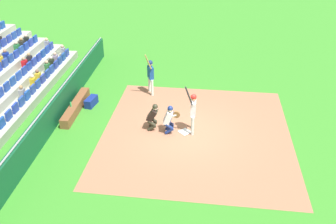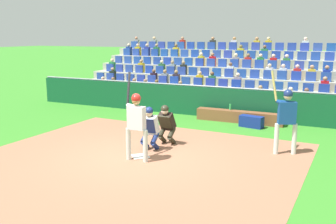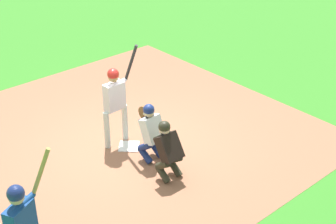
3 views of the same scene
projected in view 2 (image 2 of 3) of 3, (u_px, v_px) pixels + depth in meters
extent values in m
plane|color=#358326|center=(140.00, 157.00, 10.41)|extent=(160.00, 160.00, 0.00)
cube|color=#9D654A|center=(131.00, 162.00, 9.96)|extent=(8.75, 8.28, 0.01)
cube|color=white|center=(140.00, 156.00, 10.40)|extent=(0.62, 0.62, 0.02)
cylinder|color=silver|center=(145.00, 146.00, 9.90)|extent=(0.13, 0.13, 0.86)
cylinder|color=silver|center=(129.00, 144.00, 10.10)|extent=(0.13, 0.13, 0.86)
cube|color=silver|center=(136.00, 118.00, 9.85)|extent=(0.46, 0.23, 0.61)
sphere|color=#AC814E|center=(136.00, 101.00, 9.76)|extent=(0.22, 0.22, 0.22)
sphere|color=red|center=(136.00, 98.00, 9.75)|extent=(0.25, 0.25, 0.25)
cylinder|color=silver|center=(135.00, 107.00, 9.84)|extent=(0.49, 0.13, 0.14)
cylinder|color=silver|center=(129.00, 106.00, 9.91)|extent=(0.18, 0.15, 0.13)
cylinder|color=black|center=(129.00, 88.00, 10.02)|extent=(0.17, 0.36, 0.85)
sphere|color=black|center=(127.00, 105.00, 9.95)|extent=(0.06, 0.06, 0.06)
cylinder|color=navy|center=(155.00, 146.00, 10.93)|extent=(0.16, 0.39, 0.34)
cylinder|color=navy|center=(155.00, 138.00, 10.89)|extent=(0.16, 0.39, 0.33)
cylinder|color=navy|center=(145.00, 144.00, 11.05)|extent=(0.16, 0.39, 0.34)
cylinder|color=navy|center=(145.00, 137.00, 11.01)|extent=(0.16, 0.39, 0.33)
cube|color=silver|center=(150.00, 125.00, 10.93)|extent=(0.44, 0.43, 0.60)
cube|color=navy|center=(149.00, 126.00, 10.82)|extent=(0.39, 0.22, 0.45)
sphere|color=#D1B089|center=(149.00, 113.00, 10.77)|extent=(0.22, 0.22, 0.22)
cube|color=black|center=(149.00, 113.00, 10.77)|extent=(0.20, 0.11, 0.20)
sphere|color=navy|center=(149.00, 111.00, 10.76)|extent=(0.24, 0.24, 0.24)
cylinder|color=brown|center=(141.00, 120.00, 10.61)|extent=(0.08, 0.30, 0.30)
cylinder|color=silver|center=(143.00, 121.00, 10.79)|extent=(0.17, 0.40, 0.22)
cylinder|color=#2D2B1E|center=(172.00, 140.00, 11.52)|extent=(0.15, 0.39, 0.34)
cylinder|color=#2D2B1E|center=(172.00, 133.00, 11.47)|extent=(0.15, 0.39, 0.33)
cylinder|color=#2D2B1E|center=(162.00, 139.00, 11.66)|extent=(0.15, 0.39, 0.34)
cylinder|color=#2D2B1E|center=(162.00, 132.00, 11.61)|extent=(0.15, 0.39, 0.33)
cube|color=black|center=(167.00, 121.00, 11.48)|extent=(0.43, 0.50, 0.59)
cube|color=#2D2B1E|center=(165.00, 122.00, 11.38)|extent=(0.39, 0.29, 0.42)
sphere|color=beige|center=(165.00, 111.00, 11.29)|extent=(0.22, 0.22, 0.22)
cube|color=black|center=(165.00, 111.00, 11.29)|extent=(0.20, 0.14, 0.19)
sphere|color=#2D2B1E|center=(165.00, 109.00, 11.28)|extent=(0.24, 0.24, 0.24)
cube|color=#114C2D|center=(210.00, 102.00, 15.44)|extent=(17.04, 0.24, 1.19)
cylinder|color=gray|center=(210.00, 87.00, 15.31)|extent=(17.04, 0.07, 0.07)
cube|color=brown|center=(239.00, 117.00, 14.46)|extent=(3.30, 0.40, 0.44)
cylinder|color=green|center=(230.00, 107.00, 14.62)|extent=(0.07, 0.07, 0.23)
cube|color=navy|center=(251.00, 122.00, 13.70)|extent=(0.89, 0.51, 0.42)
cylinder|color=silver|center=(294.00, 139.00, 10.57)|extent=(0.17, 0.17, 0.87)
cylinder|color=silver|center=(276.00, 139.00, 10.58)|extent=(0.17, 0.17, 0.87)
cube|color=navy|center=(287.00, 113.00, 10.42)|extent=(0.52, 0.39, 0.62)
sphere|color=tan|center=(288.00, 96.00, 10.33)|extent=(0.23, 0.23, 0.23)
sphere|color=navy|center=(288.00, 94.00, 10.32)|extent=(0.25, 0.25, 0.25)
cylinder|color=navy|center=(285.00, 102.00, 10.39)|extent=(0.50, 0.24, 0.14)
cylinder|color=navy|center=(279.00, 102.00, 10.40)|extent=(0.15, 0.09, 0.13)
cylinder|color=tan|center=(274.00, 86.00, 10.49)|extent=(0.29, 0.33, 0.83)
sphere|color=black|center=(276.00, 101.00, 10.42)|extent=(0.06, 0.06, 0.06)
cube|color=#A3A491|center=(224.00, 104.00, 17.29)|extent=(16.45, 0.94, 0.41)
cube|color=#233E97|center=(322.00, 102.00, 15.36)|extent=(0.44, 0.10, 0.42)
cube|color=#293996|center=(305.00, 101.00, 15.62)|extent=(0.44, 0.10, 0.42)
cube|color=gold|center=(306.00, 99.00, 15.83)|extent=(0.32, 0.22, 0.52)
sphere|color=brown|center=(307.00, 90.00, 15.76)|extent=(0.19, 0.19, 0.19)
cube|color=#23449E|center=(289.00, 100.00, 15.89)|extent=(0.44, 0.10, 0.42)
cube|color=gold|center=(290.00, 98.00, 16.09)|extent=(0.32, 0.22, 0.52)
sphere|color=beige|center=(291.00, 89.00, 16.02)|extent=(0.19, 0.19, 0.19)
cube|color=#263F95|center=(274.00, 99.00, 16.15)|extent=(0.44, 0.10, 0.42)
cube|color=#1C45A1|center=(259.00, 97.00, 16.42)|extent=(0.44, 0.10, 0.42)
cube|color=gray|center=(260.00, 96.00, 16.62)|extent=(0.32, 0.22, 0.52)
sphere|color=#A87C50|center=(260.00, 87.00, 16.55)|extent=(0.19, 0.19, 0.19)
cube|color=#244499|center=(244.00, 96.00, 16.68)|extent=(0.44, 0.10, 0.42)
cube|color=#22379B|center=(230.00, 96.00, 16.95)|extent=(0.44, 0.10, 0.42)
cube|color=#203A96|center=(217.00, 95.00, 17.21)|extent=(0.44, 0.10, 0.42)
cube|color=#1C45A3|center=(203.00, 94.00, 17.48)|extent=(0.44, 0.10, 0.42)
cube|color=#273F94|center=(191.00, 93.00, 17.74)|extent=(0.44, 0.10, 0.42)
cube|color=#213AA2|center=(178.00, 92.00, 18.01)|extent=(0.44, 0.10, 0.42)
cube|color=gray|center=(180.00, 90.00, 18.21)|extent=(0.32, 0.22, 0.52)
sphere|color=#A37C53|center=(180.00, 83.00, 18.14)|extent=(0.19, 0.19, 0.19)
cube|color=#2944A3|center=(166.00, 91.00, 18.27)|extent=(0.44, 0.10, 0.42)
cube|color=#2843A0|center=(154.00, 90.00, 18.54)|extent=(0.44, 0.10, 0.42)
cube|color=gray|center=(157.00, 89.00, 18.74)|extent=(0.32, 0.22, 0.52)
sphere|color=brown|center=(157.00, 81.00, 18.67)|extent=(0.19, 0.19, 0.19)
cube|color=#1D3B95|center=(143.00, 90.00, 18.80)|extent=(0.44, 0.10, 0.42)
cube|color=gray|center=(145.00, 88.00, 19.01)|extent=(0.32, 0.22, 0.52)
sphere|color=#9F705C|center=(145.00, 81.00, 18.94)|extent=(0.19, 0.19, 0.19)
cube|color=#23399A|center=(132.00, 89.00, 19.07)|extent=(0.44, 0.10, 0.42)
cube|color=silver|center=(134.00, 87.00, 19.27)|extent=(0.32, 0.22, 0.52)
sphere|color=#A9764D|center=(134.00, 80.00, 19.20)|extent=(0.19, 0.19, 0.19)
cube|color=#2341A2|center=(121.00, 88.00, 19.33)|extent=(0.44, 0.10, 0.42)
cube|color=#283795|center=(111.00, 87.00, 19.60)|extent=(0.44, 0.10, 0.42)
cube|color=silver|center=(113.00, 86.00, 19.80)|extent=(0.32, 0.22, 0.52)
sphere|color=brown|center=(113.00, 79.00, 19.73)|extent=(0.19, 0.19, 0.19)
cube|color=#2045A3|center=(100.00, 87.00, 19.86)|extent=(0.44, 0.10, 0.42)
cube|color=red|center=(103.00, 85.00, 20.07)|extent=(0.32, 0.22, 0.52)
sphere|color=#CDB28E|center=(103.00, 78.00, 20.00)|extent=(0.19, 0.19, 0.19)
cube|color=#213E9D|center=(91.00, 86.00, 20.13)|extent=(0.44, 0.10, 0.42)
cube|color=#A3A491|center=(230.00, 96.00, 18.08)|extent=(16.45, 0.94, 0.82)
cube|color=#1E3799|center=(324.00, 89.00, 16.11)|extent=(0.44, 0.10, 0.42)
cube|color=red|center=(324.00, 87.00, 16.32)|extent=(0.32, 0.22, 0.52)
sphere|color=#A37E5E|center=(325.00, 79.00, 16.24)|extent=(0.19, 0.19, 0.19)
cube|color=#1F3B97|center=(308.00, 88.00, 16.38)|extent=(0.44, 0.10, 0.42)
cube|color=#2144A3|center=(293.00, 87.00, 16.64)|extent=(0.44, 0.10, 0.42)
cube|color=#1F4596|center=(278.00, 86.00, 16.91)|extent=(0.44, 0.10, 0.42)
cube|color=#1E3D96|center=(264.00, 86.00, 17.17)|extent=(0.44, 0.10, 0.42)
cube|color=#213C97|center=(250.00, 85.00, 17.44)|extent=(0.44, 0.10, 0.42)
cube|color=#1B369D|center=(236.00, 84.00, 17.70)|extent=(0.44, 0.10, 0.42)
cube|color=gray|center=(238.00, 82.00, 17.91)|extent=(0.32, 0.22, 0.52)
sphere|color=beige|center=(238.00, 75.00, 17.83)|extent=(0.19, 0.19, 0.19)
cube|color=#25369F|center=(223.00, 83.00, 17.97)|extent=(0.44, 0.10, 0.42)
cube|color=#2537A3|center=(210.00, 83.00, 18.23)|extent=(0.44, 0.10, 0.42)
cube|color=#276E41|center=(212.00, 81.00, 18.44)|extent=(0.32, 0.22, 0.52)
sphere|color=brown|center=(212.00, 74.00, 18.36)|extent=(0.19, 0.19, 0.19)
cube|color=#213B9C|center=(198.00, 82.00, 18.50)|extent=(0.44, 0.10, 0.42)
cube|color=gold|center=(200.00, 80.00, 18.70)|extent=(0.32, 0.22, 0.52)
sphere|color=tan|center=(200.00, 73.00, 18.63)|extent=(0.19, 0.19, 0.19)
cube|color=#224495|center=(186.00, 81.00, 18.76)|extent=(0.44, 0.10, 0.42)
cube|color=#1C3DA3|center=(174.00, 81.00, 19.03)|extent=(0.44, 0.10, 0.42)
cube|color=#2F262F|center=(176.00, 79.00, 19.23)|extent=(0.32, 0.22, 0.52)
sphere|color=#A4814F|center=(176.00, 72.00, 19.16)|extent=(0.19, 0.19, 0.19)
cube|color=#253AA3|center=(163.00, 80.00, 19.29)|extent=(0.44, 0.10, 0.42)
cube|color=gray|center=(165.00, 78.00, 19.50)|extent=(0.32, 0.22, 0.52)
sphere|color=#A57A4D|center=(165.00, 71.00, 19.42)|extent=(0.19, 0.19, 0.19)
cube|color=#263DA2|center=(152.00, 79.00, 19.56)|extent=(0.44, 0.10, 0.42)
cube|color=#2C1D2B|center=(154.00, 78.00, 19.76)|extent=(0.32, 0.22, 0.52)
sphere|color=brown|center=(154.00, 71.00, 19.69)|extent=(0.19, 0.19, 0.19)
cube|color=#2639A1|center=(141.00, 79.00, 19.82)|extent=(0.44, 0.10, 0.42)
cube|color=#213B97|center=(130.00, 78.00, 20.09)|extent=(0.44, 0.10, 0.42)
cube|color=#223A98|center=(120.00, 78.00, 20.35)|extent=(0.44, 0.10, 0.42)
cube|color=#26419C|center=(110.00, 77.00, 20.62)|extent=(0.44, 0.10, 0.42)
cube|color=#1E2A22|center=(113.00, 76.00, 20.82)|extent=(0.32, 0.22, 0.52)
sphere|color=#9F7C5C|center=(113.00, 69.00, 20.75)|extent=(0.19, 0.19, 0.19)
cube|color=#234198|center=(101.00, 76.00, 20.88)|extent=(0.44, 0.10, 0.42)
cube|color=#A3A491|center=(235.00, 89.00, 18.88)|extent=(16.45, 0.94, 1.23)
cube|color=#204197|center=(326.00, 77.00, 16.86)|extent=(0.44, 0.10, 0.42)
cube|color=navy|center=(326.00, 75.00, 17.07)|extent=(0.32, 0.22, 0.52)
sphere|color=#AF7757|center=(327.00, 67.00, 17.00)|extent=(0.19, 0.19, 0.19)
cube|color=#28439D|center=(311.00, 76.00, 17.13)|extent=(0.44, 0.10, 0.42)
cube|color=gold|center=(311.00, 75.00, 17.33)|extent=(0.32, 0.22, 0.52)
sphere|color=#AB7B5F|center=(312.00, 67.00, 17.26)|extent=(0.19, 0.19, 0.19)
cube|color=#1F379F|center=(296.00, 76.00, 17.39)|extent=(0.44, 0.10, 0.42)
cube|color=red|center=(297.00, 74.00, 17.60)|extent=(0.32, 0.22, 0.52)
sphere|color=beige|center=(297.00, 66.00, 17.53)|extent=(0.19, 0.19, 0.19)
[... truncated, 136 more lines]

